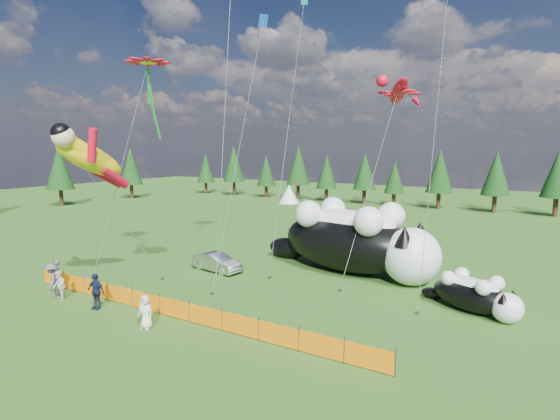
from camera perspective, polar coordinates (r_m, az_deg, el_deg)
name	(u,v)px	position (r m, az deg, el deg)	size (l,w,h in m)	color
ground	(213,300)	(24.93, -8.68, -11.56)	(160.00, 160.00, 0.00)	#113A0A
safety_fence	(174,308)	(22.67, -13.65, -12.37)	(22.06, 0.06, 1.10)	#262626
tree_line	(417,179)	(64.95, 17.43, 3.83)	(90.00, 4.00, 8.00)	black
festival_tents	(499,207)	(58.58, 26.66, 0.38)	(50.00, 3.20, 2.80)	white
cat_large	(354,239)	(29.78, 9.70, -3.78)	(13.26, 6.48, 4.82)	black
cat_small	(475,294)	(24.76, 24.09, -10.00)	(5.23, 3.47, 2.00)	black
car	(217,262)	(30.31, -8.24, -6.77)	(1.32, 3.78, 1.25)	#B3B4B8
spectator_a	(57,276)	(28.73, -27.10, -7.67)	(0.72, 0.47, 1.97)	#535257
spectator_b	(59,286)	(27.29, -26.91, -8.81)	(0.80, 0.47, 1.65)	silver
spectator_c	(96,291)	(25.02, -22.93, -9.74)	(1.12, 0.57, 1.91)	#141C38
spectator_d	(52,281)	(27.91, -27.66, -8.16)	(1.26, 0.65, 1.96)	#535257
spectator_e	(145,312)	(21.71, -17.16, -12.60)	(0.79, 0.51, 1.61)	silver
superhero_kite	(90,158)	(27.41, -23.59, 6.20)	(4.89, 6.06, 10.35)	yellow
gecko_kite	(399,92)	(34.25, 15.25, 14.69)	(5.13, 12.98, 15.68)	red
flower_kite	(148,65)	(32.27, -16.89, 17.71)	(3.42, 7.75, 15.21)	red
diamond_kite_a	(261,32)	(30.21, -2.50, 22.17)	(0.82, 6.66, 17.66)	blue
diamond_kite_d	(302,18)	(36.37, 2.90, 23.78)	(2.63, 8.83, 21.41)	#0DA797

